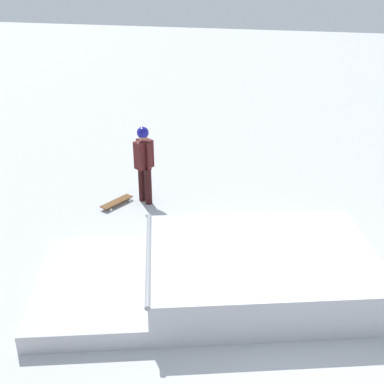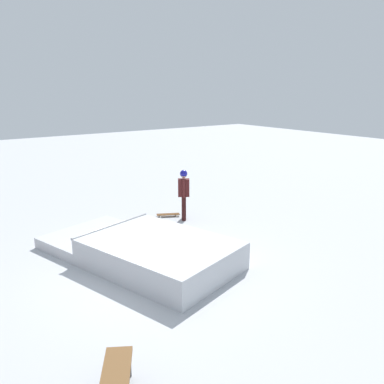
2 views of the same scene
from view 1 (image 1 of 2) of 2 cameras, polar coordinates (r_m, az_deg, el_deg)
ground_plane at (r=8.17m, az=9.17°, el=-12.41°), size 60.00×60.00×0.00m
skate_ramp at (r=8.23m, az=4.49°, el=-9.08°), size 5.91×3.98×0.74m
skater at (r=10.70m, az=-5.47°, el=3.71°), size 0.40×0.44×1.73m
skateboard at (r=11.03m, az=-8.54°, el=-1.10°), size 0.54×0.80×0.09m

